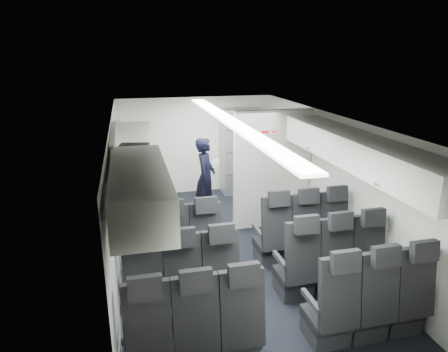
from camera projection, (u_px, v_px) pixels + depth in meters
name	position (u px, v px, depth m)	size (l,w,h in m)	color
cabin_shell	(230.00, 185.00, 6.13)	(3.41, 6.01, 2.16)	black
seat_row_front	(239.00, 243.00, 5.85)	(3.33, 0.56, 1.24)	black
seat_row_mid	(258.00, 275.00, 5.02)	(3.33, 0.56, 1.24)	black
seat_row_rear	(286.00, 320.00, 4.18)	(3.33, 0.56, 1.24)	black
overhead_bin_left_rear	(140.00, 189.00, 3.74)	(0.53, 1.80, 0.40)	silver
overhead_bin_left_front_open	(132.00, 156.00, 5.39)	(0.64, 1.70, 0.72)	#9E9E93
overhead_bin_right_rear	(400.00, 169.00, 4.37)	(0.53, 1.80, 0.40)	silver
overhead_bin_right_front	(325.00, 137.00, 5.99)	(0.53, 1.70, 0.40)	silver
bulkhead_partition	(272.00, 170.00, 7.11)	(1.40, 0.15, 2.13)	silver
galley_unit	(241.00, 151.00, 8.92)	(0.85, 0.52, 1.90)	#939399
boarding_door	(122.00, 174.00, 7.25)	(0.12, 1.27, 1.86)	silver
flight_attendant	(206.00, 177.00, 7.66)	(0.57, 0.37, 1.55)	black
carry_on_bag	(135.00, 153.00, 5.30)	(0.38, 0.27, 0.23)	black
papers	(216.00, 163.00, 7.58)	(0.18, 0.02, 0.13)	white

